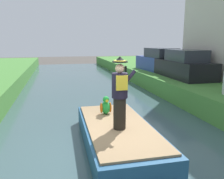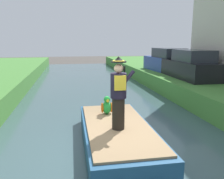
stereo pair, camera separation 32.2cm
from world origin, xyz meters
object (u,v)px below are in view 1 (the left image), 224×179
(parked_car_dark, at_px, (184,66))
(person_pirate, at_px, (120,94))
(parrot_plush, at_px, (106,106))
(parked_car_blue, at_px, (160,61))
(boat, at_px, (118,135))

(parked_car_dark, bearing_deg, person_pirate, -131.86)
(parrot_plush, xyz_separation_m, parked_car_dark, (5.34, 4.58, 0.64))
(parrot_plush, distance_m, parked_car_dark, 7.07)
(parrot_plush, height_order, parked_car_blue, parked_car_blue)
(parrot_plush, height_order, parked_car_dark, parked_car_dark)
(boat, distance_m, parked_car_blue, 10.13)
(boat, height_order, parked_car_dark, parked_car_dark)
(parrot_plush, bearing_deg, parked_car_blue, 55.02)
(boat, xyz_separation_m, parked_car_dark, (5.22, 5.55, 1.20))
(boat, xyz_separation_m, person_pirate, (-0.04, -0.32, 1.23))
(parked_car_dark, bearing_deg, parrot_plush, -139.38)
(boat, relative_size, parked_car_dark, 1.05)
(parked_car_dark, height_order, parked_car_blue, same)
(boat, relative_size, person_pirate, 2.29)
(parked_car_blue, bearing_deg, parrot_plush, -124.98)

